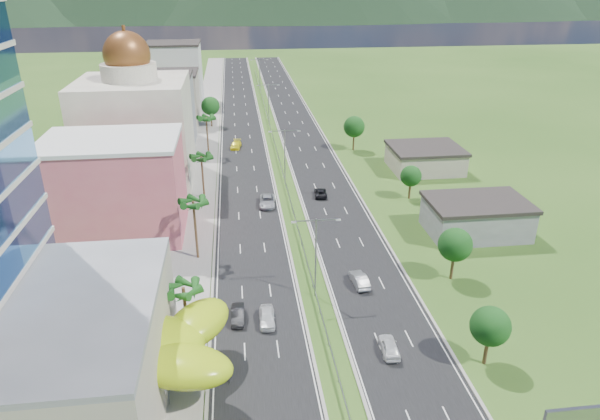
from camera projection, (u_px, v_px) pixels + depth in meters
name	position (u px, v px, depth m)	size (l,w,h in m)	color
ground	(328.00, 345.00, 59.82)	(500.00, 500.00, 0.00)	#2D5119
road_left	(242.00, 130.00, 140.51)	(11.00, 260.00, 0.04)	black
road_right	(299.00, 129.00, 142.19)	(11.00, 260.00, 0.04)	black
sidewalk_left	(206.00, 132.00, 139.44)	(7.00, 260.00, 0.12)	gray
median_guardrail	(276.00, 148.00, 124.79)	(0.10, 216.06, 0.76)	gray
streetlight_median_b	(316.00, 250.00, 66.12)	(6.04, 0.25, 11.00)	gray
streetlight_median_c	(285.00, 151.00, 102.36)	(6.04, 0.25, 11.00)	gray
streetlight_median_d	(269.00, 100.00, 143.13)	(6.04, 0.25, 11.00)	gray
streetlight_median_e	(260.00, 72.00, 183.91)	(6.04, 0.25, 11.00)	gray
lime_canopy	(134.00, 346.00, 51.92)	(18.00, 15.00, 7.40)	#A0BE12
pink_shophouse	(116.00, 189.00, 82.62)	(20.00, 15.00, 15.00)	#D2566A
domed_building	(136.00, 126.00, 101.89)	(20.00, 20.00, 28.70)	#BEB09D
midrise_grey	(159.00, 112.00, 126.02)	(16.00, 15.00, 16.00)	slate
midrise_beige	(169.00, 98.00, 146.57)	(16.00, 15.00, 13.00)	#A69989
midrise_white	(175.00, 74.00, 166.38)	(16.00, 15.00, 18.00)	silver
shed_near	(476.00, 218.00, 84.57)	(15.00, 10.00, 5.00)	slate
shed_far	(425.00, 159.00, 112.10)	(14.00, 12.00, 4.40)	#A69989
palm_tree_b	(184.00, 291.00, 57.02)	(3.60, 3.60, 8.10)	#47301C
palm_tree_c	(193.00, 205.00, 74.55)	(3.60, 3.60, 9.60)	#47301C
palm_tree_d	(201.00, 159.00, 95.78)	(3.60, 3.60, 8.60)	#47301C
palm_tree_e	(206.00, 120.00, 118.12)	(3.60, 3.60, 9.40)	#47301C
leafy_tree_lfar	(210.00, 106.00, 141.88)	(4.90, 4.90, 8.05)	#47301C
leafy_tree_ra	(490.00, 326.00, 55.12)	(4.20, 4.20, 6.90)	#47301C
leafy_tree_rb	(455.00, 245.00, 70.70)	(4.55, 4.55, 7.47)	#47301C
leafy_tree_rc	(411.00, 176.00, 96.73)	(3.85, 3.85, 6.33)	#47301C
leafy_tree_rd	(354.00, 127.00, 122.97)	(4.90, 4.90, 8.05)	#47301C
mountain_ridge	(309.00, 19.00, 474.23)	(860.00, 140.00, 90.00)	black
car_white_near_left	(267.00, 317.00, 63.31)	(1.84, 4.56, 1.55)	white
car_dark_left	(238.00, 315.00, 63.83)	(1.52, 4.36, 1.44)	black
car_silver_mid_left	(267.00, 201.00, 95.17)	(2.69, 5.82, 1.62)	#A7A8AE
car_yellow_far_left	(236.00, 145.00, 126.25)	(2.14, 5.27, 1.53)	yellow
car_white_near_right	(389.00, 346.00, 58.38)	(1.80, 4.48, 1.52)	white
car_silver_right	(359.00, 279.00, 70.99)	(1.68, 4.82, 1.59)	#96999D
car_dark_far_right	(321.00, 193.00, 99.26)	(2.16, 4.69, 1.30)	black
motorcycle	(230.00, 373.00, 54.58)	(0.63, 2.07, 1.33)	black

